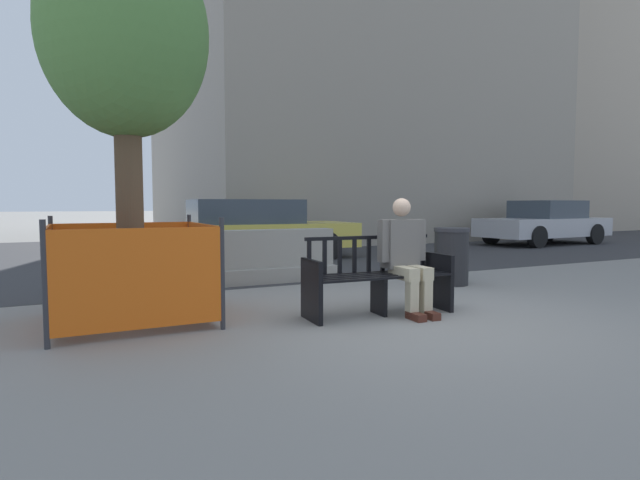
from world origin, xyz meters
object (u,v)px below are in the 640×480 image
(street_bench, at_px, (378,279))
(trash_bin, at_px, (451,256))
(car_taxi_near, at_px, (251,229))
(car_sedan_mid, at_px, (544,223))
(seated_person, at_px, (405,253))
(street_tree, at_px, (125,38))
(construction_fence, at_px, (131,269))
(jersey_barrier_centre, at_px, (274,260))

(street_bench, relative_size, trash_bin, 1.94)
(car_taxi_near, xyz_separation_m, car_sedan_mid, (9.62, -0.02, -0.02))
(street_bench, relative_size, seated_person, 1.30)
(trash_bin, bearing_deg, car_taxi_near, 108.11)
(street_tree, distance_m, trash_bin, 5.35)
(construction_fence, distance_m, car_sedan_mid, 13.79)
(construction_fence, relative_size, trash_bin, 1.80)
(seated_person, xyz_separation_m, car_taxi_near, (0.24, 6.28, -0.00))
(seated_person, height_order, car_taxi_near, car_taxi_near)
(street_bench, distance_m, jersey_barrier_centre, 2.84)
(jersey_barrier_centre, bearing_deg, car_sedan_mid, 17.96)
(jersey_barrier_centre, xyz_separation_m, street_tree, (-2.37, -1.97, 2.61))
(construction_fence, height_order, trash_bin, construction_fence)
(street_tree, bearing_deg, trash_bin, 5.01)
(construction_fence, xyz_separation_m, car_sedan_mid, (12.72, 5.33, 0.11))
(seated_person, bearing_deg, construction_fence, 161.83)
(jersey_barrier_centre, height_order, street_tree, street_tree)
(construction_fence, bearing_deg, trash_bin, 5.01)
(seated_person, xyz_separation_m, car_sedan_mid, (9.87, 6.26, -0.02))
(seated_person, height_order, construction_fence, seated_person)
(street_bench, relative_size, construction_fence, 1.08)
(jersey_barrier_centre, height_order, car_sedan_mid, car_sedan_mid)
(street_bench, bearing_deg, construction_fence, 161.23)
(construction_fence, distance_m, car_taxi_near, 6.18)
(street_tree, distance_m, car_sedan_mid, 13.97)
(seated_person, distance_m, jersey_barrier_centre, 2.97)
(trash_bin, bearing_deg, jersey_barrier_centre, 146.37)
(seated_person, relative_size, car_taxi_near, 0.28)
(seated_person, distance_m, construction_fence, 3.00)
(seated_person, xyz_separation_m, construction_fence, (-2.85, 0.94, -0.13))
(street_tree, height_order, construction_fence, street_tree)
(street_tree, xyz_separation_m, trash_bin, (4.71, 0.41, -2.50))
(street_tree, xyz_separation_m, car_sedan_mid, (12.72, 5.33, -2.28))
(street_bench, distance_m, car_sedan_mid, 11.92)
(street_bench, bearing_deg, seated_person, -13.27)
(seated_person, bearing_deg, jersey_barrier_centre, 99.46)
(street_tree, xyz_separation_m, construction_fence, (0.00, -0.00, -2.39))
(street_bench, xyz_separation_m, car_taxi_near, (0.56, 6.21, 0.29))
(street_bench, height_order, street_tree, street_tree)
(car_sedan_mid, bearing_deg, car_taxi_near, 179.88)
(street_tree, distance_m, car_taxi_near, 6.58)
(street_tree, relative_size, trash_bin, 4.60)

